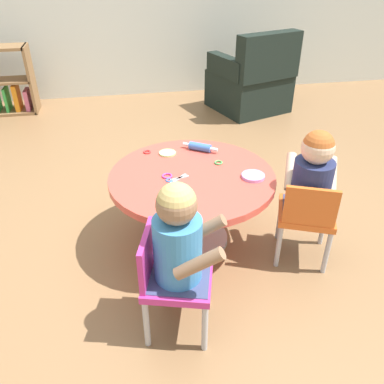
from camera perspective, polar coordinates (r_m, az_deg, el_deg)
ground_plane at (r=2.51m, az=0.00°, el=-6.83°), size 10.00×10.00×0.00m
craft_table at (r=2.30m, az=0.00°, el=0.29°), size 0.94×0.94×0.47m
child_chair_left at (r=1.82m, az=-3.08°, el=-12.03°), size 0.37×0.37×0.54m
seated_child_left at (r=1.67m, az=-1.93°, el=-6.53°), size 0.41×0.35×0.51m
child_chair_right at (r=2.28m, az=16.09°, el=-3.20°), size 0.39×0.39×0.54m
seated_child_right at (r=2.19m, az=16.92°, el=2.23°), size 0.38×0.42×0.51m
armchair_dark at (r=4.49m, az=8.57°, el=15.31°), size 0.90×0.91×0.85m
rolling_pin at (r=2.50m, az=1.18°, el=6.49°), size 0.20×0.14×0.05m
craft_scissors at (r=2.19m, az=-2.49°, el=1.73°), size 0.14×0.11×0.01m
playdough_blob_0 at (r=2.23m, az=8.75°, el=2.27°), size 0.13×0.13×0.02m
playdough_blob_1 at (r=2.48m, az=-3.54°, el=5.60°), size 0.10×0.10×0.01m
cookie_cutter_0 at (r=2.50m, az=-6.46°, el=5.75°), size 0.05×0.05×0.01m
cookie_cutter_1 at (r=2.36m, az=3.81°, el=4.23°), size 0.05×0.05×0.01m
cookie_cutter_2 at (r=2.22m, az=-3.59°, el=2.34°), size 0.06×0.06×0.01m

